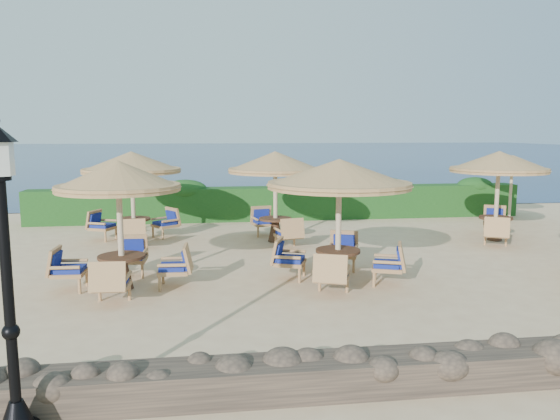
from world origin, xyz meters
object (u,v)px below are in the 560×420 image
object	(u,v)px
cafe_set_3	(132,177)
cafe_set_0	(119,205)
extra_parasol	(512,162)
cafe_set_5	(498,173)
cafe_set_1	(339,195)
lamp_post	(8,299)
cafe_set_4	(275,174)

from	to	relation	value
cafe_set_3	cafe_set_0	bearing A→B (deg)	-85.81
extra_parasol	cafe_set_3	world-z (taller)	cafe_set_3
cafe_set_0	cafe_set_3	distance (m)	4.91
extra_parasol	cafe_set_0	size ratio (longest dim) A/B	0.85
extra_parasol	cafe_set_5	size ratio (longest dim) A/B	0.85
cafe_set_0	cafe_set_1	world-z (taller)	same
cafe_set_5	extra_parasol	bearing A→B (deg)	52.96
cafe_set_0	cafe_set_1	xyz separation A→B (m)	(4.54, -0.06, 0.15)
extra_parasol	cafe_set_3	xyz separation A→B (m)	(-12.68, -1.51, -0.25)
lamp_post	cafe_set_0	world-z (taller)	lamp_post
lamp_post	cafe_set_1	distance (m)	7.34
cafe_set_0	cafe_set_3	bearing A→B (deg)	94.19
cafe_set_3	cafe_set_5	size ratio (longest dim) A/B	1.01
cafe_set_1	cafe_set_4	xyz separation A→B (m)	(-0.78, 4.44, 0.11)
cafe_set_3	cafe_set_5	bearing A→B (deg)	-6.58
cafe_set_0	cafe_set_5	distance (m)	10.90
lamp_post	cafe_set_5	world-z (taller)	lamp_post
cafe_set_0	cafe_set_3	xyz separation A→B (m)	(-0.36, 4.89, 0.18)
extra_parasol	cafe_set_1	distance (m)	10.13
lamp_post	cafe_set_4	xyz separation A→B (m)	(4.03, 9.98, 0.45)
lamp_post	cafe_set_4	world-z (taller)	lamp_post
cafe_set_1	cafe_set_4	distance (m)	4.51
cafe_set_1	cafe_set_4	size ratio (longest dim) A/B	1.08
extra_parasol	cafe_set_5	distance (m)	3.43
cafe_set_3	cafe_set_5	world-z (taller)	same
cafe_set_0	cafe_set_3	size ratio (longest dim) A/B	0.99
extra_parasol	cafe_set_1	bearing A→B (deg)	-140.29
extra_parasol	cafe_set_4	xyz separation A→B (m)	(-8.57, -2.02, -0.17)
lamp_post	cafe_set_4	bearing A→B (deg)	68.00
cafe_set_4	cafe_set_5	world-z (taller)	same
cafe_set_3	cafe_set_1	bearing A→B (deg)	-45.36
cafe_set_1	cafe_set_3	distance (m)	6.97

